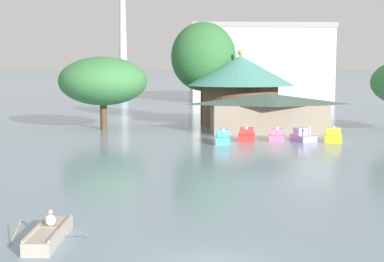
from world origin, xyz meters
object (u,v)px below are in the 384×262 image
(background_building_block, at_px, (257,63))
(pedal_boat_cyan, at_px, (223,138))
(pedal_boat_yellow, at_px, (333,136))
(green_roof_pavilion, at_px, (240,85))
(boathouse, at_px, (268,112))
(pedal_boat_red, at_px, (247,136))
(shoreline_tree_tall_left, at_px, (103,81))
(rowboat_with_rower, at_px, (49,234))
(pedal_boat_pink, at_px, (277,136))
(shoreline_tree_mid, at_px, (203,57))
(pedal_boat_lavender, at_px, (303,136))

(background_building_block, bearing_deg, pedal_boat_cyan, -101.33)
(pedal_boat_yellow, relative_size, green_roof_pavilion, 0.20)
(boathouse, xyz_separation_m, background_building_block, (7.98, 60.06, 5.74))
(background_building_block, bearing_deg, pedal_boat_red, -99.58)
(pedal_boat_cyan, xyz_separation_m, green_roof_pavilion, (3.66, 16.56, 4.51))
(pedal_boat_red, relative_size, shoreline_tree_tall_left, 0.29)
(rowboat_with_rower, xyz_separation_m, boathouse, (16.03, 39.27, 1.96))
(rowboat_with_rower, relative_size, pedal_boat_pink, 1.32)
(shoreline_tree_mid, bearing_deg, pedal_boat_pink, -70.55)
(shoreline_tree_tall_left, height_order, background_building_block, background_building_block)
(pedal_boat_lavender, height_order, pedal_boat_yellow, pedal_boat_yellow)
(pedal_boat_yellow, relative_size, shoreline_tree_mid, 0.21)
(rowboat_with_rower, height_order, boathouse, boathouse)
(boathouse, xyz_separation_m, green_roof_pavilion, (-2.24, 7.35, 2.79))
(boathouse, bearing_deg, green_roof_pavilion, 106.93)
(pedal_boat_red, bearing_deg, pedal_boat_pink, 102.67)
(rowboat_with_rower, relative_size, shoreline_tree_tall_left, 0.42)
(pedal_boat_cyan, height_order, background_building_block, background_building_block)
(background_building_block, bearing_deg, pedal_boat_pink, -97.05)
(pedal_boat_cyan, relative_size, pedal_boat_yellow, 1.12)
(pedal_boat_yellow, distance_m, background_building_block, 68.88)
(rowboat_with_rower, xyz_separation_m, shoreline_tree_mid, (9.45, 50.08, 8.19))
(pedal_boat_red, bearing_deg, rowboat_with_rower, -11.42)
(pedal_boat_pink, bearing_deg, shoreline_tree_tall_left, -108.44)
(pedal_boat_red, bearing_deg, boathouse, 164.75)
(rowboat_with_rower, relative_size, boathouse, 0.31)
(shoreline_tree_mid, height_order, background_building_block, background_building_block)
(pedal_boat_red, bearing_deg, shoreline_tree_mid, -159.68)
(shoreline_tree_mid, bearing_deg, boathouse, -58.70)
(pedal_boat_cyan, bearing_deg, pedal_boat_lavender, 107.66)
(rowboat_with_rower, height_order, green_roof_pavilion, green_roof_pavilion)
(rowboat_with_rower, xyz_separation_m, green_roof_pavilion, (13.79, 46.62, 4.75))
(pedal_boat_cyan, xyz_separation_m, pedal_boat_lavender, (8.06, 1.72, -0.03))
(green_roof_pavilion, bearing_deg, shoreline_tree_tall_left, -166.95)
(green_roof_pavilion, xyz_separation_m, shoreline_tree_tall_left, (-16.34, -3.79, 0.55))
(pedal_boat_cyan, bearing_deg, background_building_block, 174.30)
(rowboat_with_rower, distance_m, pedal_boat_red, 34.61)
(pedal_boat_yellow, bearing_deg, boathouse, -132.33)
(pedal_boat_cyan, xyz_separation_m, pedal_boat_yellow, (10.84, 0.86, 0.01))
(pedal_boat_pink, distance_m, pedal_boat_yellow, 5.44)
(pedal_boat_yellow, relative_size, boathouse, 0.20)
(pedal_boat_pink, xyz_separation_m, green_roof_pavilion, (-1.93, 14.28, 4.60))
(pedal_boat_lavender, xyz_separation_m, green_roof_pavilion, (-4.40, 14.84, 4.54))
(pedal_boat_pink, xyz_separation_m, shoreline_tree_mid, (-6.27, 17.74, 8.05))
(green_roof_pavilion, height_order, shoreline_tree_tall_left, green_roof_pavilion)
(pedal_boat_yellow, distance_m, green_roof_pavilion, 17.84)
(rowboat_with_rower, bearing_deg, green_roof_pavilion, 166.42)
(rowboat_with_rower, bearing_deg, pedal_boat_pink, 156.97)
(pedal_boat_cyan, distance_m, pedal_boat_pink, 6.03)
(pedal_boat_red, distance_m, shoreline_tree_tall_left, 19.26)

